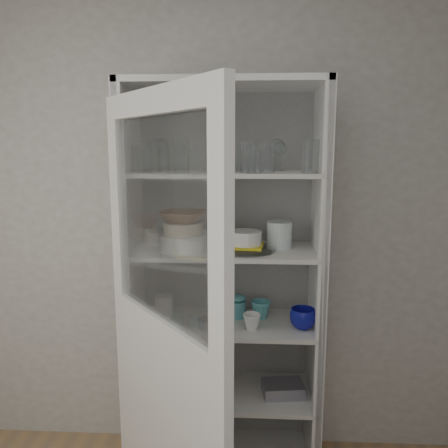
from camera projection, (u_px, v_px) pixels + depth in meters
The scene contains 34 objects.
wall_back at pixel (191, 232), 2.50m from camera, with size 3.60×0.02×2.60m, color #A09E98.
pantry_cabinet at pixel (225, 303), 2.40m from camera, with size 1.00×0.45×2.10m.
cupboard_door at pixel (164, 371), 1.79m from camera, with size 0.60×0.72×2.00m.
tumbler_0 at pixel (153, 157), 2.11m from camera, with size 0.08×0.08×0.15m, color silver.
tumbler_1 at pixel (138, 159), 2.10m from camera, with size 0.07×0.07×0.13m, color silver.
tumbler_2 at pixel (181, 157), 2.06m from camera, with size 0.08×0.08×0.15m, color silver.
tumbler_3 at pixel (248, 157), 2.05m from camera, with size 0.07×0.07×0.15m, color silver.
tumbler_4 at pixel (268, 158), 2.06m from camera, with size 0.07×0.07×0.14m, color silver.
tumbler_5 at pixel (254, 159), 2.04m from camera, with size 0.07×0.07×0.13m, color silver.
tumbler_6 at pixel (311, 157), 2.01m from camera, with size 0.08×0.08×0.15m, color silver.
tumbler_7 at pixel (144, 159), 2.21m from camera, with size 0.06×0.06×0.12m, color silver.
tumbler_8 at pixel (164, 159), 2.19m from camera, with size 0.06×0.06×0.13m, color silver.
tumbler_9 at pixel (227, 157), 2.17m from camera, with size 0.07×0.07×0.15m, color silver.
tumbler_10 at pixel (237, 157), 2.19m from camera, with size 0.07×0.07×0.14m, color silver.
goblet_0 at pixel (161, 153), 2.33m from camera, with size 0.08×0.08×0.18m, color silver, non-canonical shape.
goblet_1 at pixel (181, 156), 2.32m from camera, with size 0.07×0.07×0.15m, color silver, non-canonical shape.
goblet_2 at pixel (277, 153), 2.25m from camera, with size 0.08×0.08×0.18m, color silver, non-canonical shape.
goblet_3 at pixel (280, 155), 2.29m from camera, with size 0.07×0.07×0.16m, color silver, non-canonical shape.
plate_stack_front at pixel (184, 242), 2.23m from camera, with size 0.25×0.25×0.08m, color white.
plate_stack_back at pixel (165, 236), 2.42m from camera, with size 0.21×0.21×0.07m, color white.
cream_bowl at pixel (183, 228), 2.22m from camera, with size 0.20×0.20×0.06m, color beige.
terracotta_bowl at pixel (183, 217), 2.21m from camera, with size 0.23×0.23×0.06m, color brown.
glass_platter at pixel (245, 249), 2.23m from camera, with size 0.31×0.31×0.02m, color silver.
yellow_trivet at pixel (245, 246), 2.23m from camera, with size 0.18×0.18×0.01m, color gold.
white_ramekin at pixel (246, 238), 2.22m from camera, with size 0.16×0.16×0.07m, color white.
grey_bowl_stack at pixel (279, 235), 2.27m from camera, with size 0.13×0.13×0.14m, color silver.
mug_blue at pixel (303, 318), 2.24m from camera, with size 0.13×0.13×0.11m, color navy.
mug_teal at pixel (261, 310), 2.37m from camera, with size 0.11×0.11×0.10m, color teal.
mug_white at pixel (252, 322), 2.23m from camera, with size 0.09×0.09×0.08m, color white.
teal_jar at pixel (237, 307), 2.39m from camera, with size 0.09×0.09×0.11m.
measuring_cups at pixel (208, 323), 2.26m from camera, with size 0.11×0.11×0.04m, color #B2B0C0.
white_canister at pixel (164, 306), 2.40m from camera, with size 0.10×0.10×0.12m, color white.
cream_dish at pixel (194, 383), 2.41m from camera, with size 0.24×0.24×0.07m, color beige.
tin_box at pixel (283, 389), 2.36m from camera, with size 0.22×0.15×0.06m, color #9192A1.
Camera 1 is at (0.32, -0.95, 1.78)m, focal length 35.00 mm.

